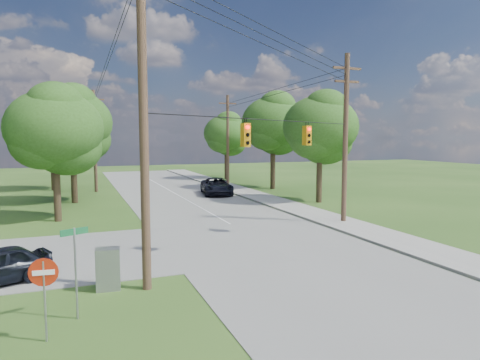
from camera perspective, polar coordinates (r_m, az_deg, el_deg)
name	(u,v)px	position (r m, az deg, el deg)	size (l,w,h in m)	color
ground	(269,277)	(16.94, 3.93, -12.80)	(140.00, 140.00, 0.00)	#2A4E1A
main_road	(263,243)	(22.10, 3.15, -8.34)	(10.00, 100.00, 0.03)	gray
sidewalk_east	(371,232)	(25.52, 17.10, -6.58)	(2.60, 100.00, 0.12)	#ABA9A0
pole_sw	(143,112)	(15.14, -12.76, 8.82)	(2.00, 0.32, 12.00)	brown
pole_ne	(345,136)	(27.49, 13.88, 5.72)	(2.00, 0.32, 10.50)	brown
pole_north_e	(228,140)	(47.24, -1.64, 5.37)	(2.00, 0.32, 10.00)	brown
pole_north_w	(95,140)	(44.59, -18.81, 5.05)	(2.00, 0.32, 10.00)	brown
power_lines	(214,77)	(27.65, -3.45, 13.53)	(13.93, 29.62, 4.93)	black
traffic_signals	(279,135)	(21.17, 5.24, 6.01)	(4.91, 3.27, 1.05)	orange
tree_w_near	(54,129)	(29.58, -23.51, 6.28)	(6.00, 6.00, 8.40)	#473623
tree_w_mid	(72,123)	(37.57, -21.51, 7.12)	(6.40, 6.40, 9.22)	#473623
tree_w_far	(51,129)	(47.61, -23.84, 6.24)	(6.00, 6.00, 8.73)	#473623
tree_e_near	(320,127)	(35.89, 10.64, 6.98)	(6.20, 6.20, 8.81)	#473623
tree_e_mid	(273,123)	(44.94, 4.44, 7.61)	(6.60, 6.60, 9.64)	#473623
tree_e_far	(226,133)	(55.65, -1.86, 6.22)	(5.80, 5.80, 8.32)	#473623
car_main_north	(217,186)	(40.32, -3.14, -0.84)	(2.58, 5.60, 1.56)	black
control_cabinet	(108,269)	(16.09, -17.19, -11.27)	(0.82, 0.59, 1.49)	gray
do_not_enter_sign	(44,281)	(12.50, -24.68, -12.12)	(0.75, 0.14, 2.25)	gray
street_name_sign	(75,262)	(13.61, -21.09, -10.14)	(0.77, 0.35, 2.75)	gray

